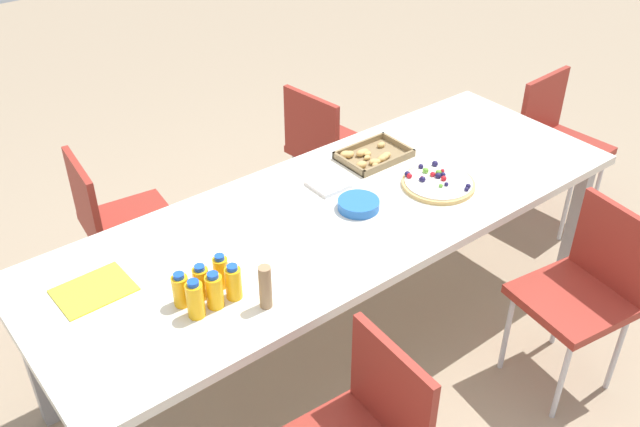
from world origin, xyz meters
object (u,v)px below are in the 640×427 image
Objects in this scene: chair_near_right at (587,285)px; juice_bottle_0 at (195,299)px; chair_end at (556,137)px; juice_bottle_2 at (233,282)px; chair_far_right at (326,145)px; chair_far_left at (115,219)px; cardboard_tube at (265,287)px; snack_tray at (371,156)px; juice_bottle_5 at (221,271)px; napkin_stack at (328,184)px; juice_bottle_1 at (214,291)px; juice_bottle_4 at (201,282)px; fruit_pizza at (438,183)px; juice_bottle_3 at (181,290)px; paper_folder at (94,290)px; plate_stack at (359,204)px; party_table at (337,221)px.

chair_near_right is 1.60m from juice_bottle_0.
juice_bottle_2 is at bearing 3.58° from chair_end.
chair_far_left is (-1.21, 0.05, 0.00)m from chair_far_right.
juice_bottle_0 is 0.88× the size of cardboard_tube.
juice_bottle_5 is at bearing -161.36° from snack_tray.
chair_far_left is 2.09m from chair_near_right.
chair_near_right is 5.53× the size of napkin_stack.
juice_bottle_4 is at bearing 97.74° from juice_bottle_1.
juice_bottle_0 is at bearing -176.57° from fruit_pizza.
juice_bottle_2 is 1.04× the size of juice_bottle_3.
cardboard_tube is at bearing 9.54° from chair_far_left.
paper_folder is (-0.37, 0.33, -0.06)m from juice_bottle_2.
chair_far_right reaches higher than fruit_pizza.
cardboard_tube reaches higher than chair_far_right.
paper_folder is (-0.37, -0.72, 0.25)m from chair_far_left.
juice_bottle_3 is (-0.08, 0.08, -0.00)m from juice_bottle_1.
snack_tray is at bearing 20.01° from juice_bottle_0.
juice_bottle_4 is 0.77× the size of plate_stack.
party_table is at bearing 14.16° from juice_bottle_0.
juice_bottle_5 is (-0.62, -0.11, 0.12)m from party_table.
chair_near_right is at bearing -28.70° from paper_folder.
juice_bottle_4 is (-0.08, -0.98, 0.30)m from chair_far_left.
chair_far_left is 1.02m from napkin_stack.
chair_far_right is 1.60m from juice_bottle_2.
snack_tray is at bearing 40.93° from plate_stack.
snack_tray is (-0.07, 0.35, 0.00)m from fruit_pizza.
paper_folder is (-0.43, 0.44, -0.08)m from cardboard_tube.
juice_bottle_1 is 1.06× the size of juice_bottle_4.
juice_bottle_2 is 0.91× the size of napkin_stack.
paper_folder is at bearing 123.59° from juice_bottle_0.
chair_end is 5.63× the size of juice_bottle_0.
juice_bottle_5 is (-0.00, 0.08, -0.00)m from juice_bottle_2.
juice_bottle_3 is at bearing 139.61° from cardboard_tube.
plate_stack is at bearing 5.58° from juice_bottle_4.
juice_bottle_1 reaches higher than party_table.
juice_bottle_4 reaches higher than fruit_pizza.
party_table is 18.47× the size of juice_bottle_1.
juice_bottle_5 reaches higher than juice_bottle_3.
chair_near_right is at bearing -25.31° from juice_bottle_4.
cardboard_tube reaches higher than chair_end.
cardboard_tube is (-0.95, -0.53, 0.07)m from snack_tray.
napkin_stack is (-0.50, -0.64, 0.25)m from chair_far_right.
cardboard_tube is at bearing -170.03° from fruit_pizza.
napkin_stack is at bearing 52.37° from chair_far_left.
juice_bottle_2 is 0.43× the size of fruit_pizza.
juice_bottle_4 is (0.07, 0.07, -0.01)m from juice_bottle_0.
juice_bottle_4 is at bearing 1.63° from chair_far_left.
fruit_pizza is at bearing -10.14° from paper_folder.
party_table is 9.97× the size of paper_folder.
chair_far_left is 6.32× the size of juice_bottle_3.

